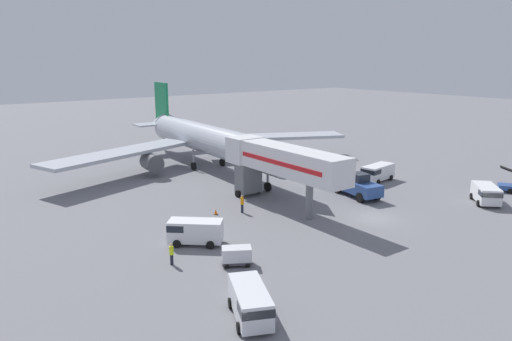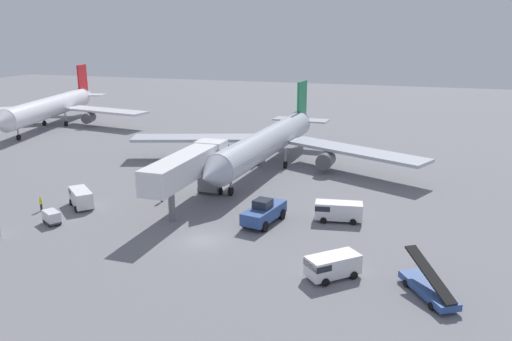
{
  "view_description": "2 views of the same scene",
  "coord_description": "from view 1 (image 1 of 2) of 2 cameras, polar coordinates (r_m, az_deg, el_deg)",
  "views": [
    {
      "loc": [
        -36.26,
        -28.72,
        15.24
      ],
      "look_at": [
        -1.04,
        17.86,
        1.59
      ],
      "focal_mm": 34.04,
      "sensor_mm": 36.0,
      "label": 1
    },
    {
      "loc": [
        19.2,
        -42.8,
        19.99
      ],
      "look_at": [
        -1.21,
        20.82,
        1.51
      ],
      "focal_mm": 36.14,
      "sensor_mm": 36.0,
      "label": 2
    }
  ],
  "objects": [
    {
      "name": "ground_plane",
      "position": [
        48.7,
        13.84,
        -5.48
      ],
      "size": [
        300.0,
        300.0,
        0.0
      ],
      "primitive_type": "plane",
      "color": "slate"
    },
    {
      "name": "airplane_at_gate",
      "position": [
        67.69,
        -5.55,
        3.56
      ],
      "size": [
        46.0,
        42.61,
        11.27
      ],
      "color": "#B7BCC6",
      "rests_on": "ground"
    },
    {
      "name": "jet_bridge",
      "position": [
        49.82,
        2.54,
        1.1
      ],
      "size": [
        3.49,
        16.55,
        6.61
      ],
      "color": "silver",
      "rests_on": "ground"
    },
    {
      "name": "pushback_tug",
      "position": [
        55.37,
        11.81,
        -1.75
      ],
      "size": [
        3.57,
        6.66,
        2.74
      ],
      "color": "#2D4C8E",
      "rests_on": "ground"
    },
    {
      "name": "service_van_mid_right",
      "position": [
        29.69,
        -0.64,
        -15.22
      ],
      "size": [
        3.65,
        5.03,
        1.96
      ],
      "color": "silver",
      "rests_on": "ground"
    },
    {
      "name": "service_van_near_center",
      "position": [
        62.74,
        14.06,
        -0.19
      ],
      "size": [
        5.23,
        2.77,
        2.08
      ],
      "color": "white",
      "rests_on": "ground"
    },
    {
      "name": "service_van_far_left",
      "position": [
        57.18,
        25.44,
        -2.45
      ],
      "size": [
        4.66,
        4.56,
        1.94
      ],
      "color": "white",
      "rests_on": "ground"
    },
    {
      "name": "service_van_mid_left",
      "position": [
        40.96,
        -7.3,
        -7.02
      ],
      "size": [
        4.56,
        4.35,
        2.07
      ],
      "color": "white",
      "rests_on": "ground"
    },
    {
      "name": "baggage_cart_near_left",
      "position": [
        36.89,
        -2.29,
        -9.93
      ],
      "size": [
        2.51,
        2.18,
        1.41
      ],
      "color": "#38383D",
      "rests_on": "ground"
    },
    {
      "name": "ground_crew_worker_foreground",
      "position": [
        48.69,
        -1.63,
        -3.88
      ],
      "size": [
        0.5,
        0.5,
        1.86
      ],
      "color": "#1E2333",
      "rests_on": "ground"
    },
    {
      "name": "ground_crew_worker_midground",
      "position": [
        37.43,
        -9.9,
        -9.58
      ],
      "size": [
        0.4,
        0.4,
        1.7
      ],
      "color": "#1E2333",
      "rests_on": "ground"
    },
    {
      "name": "safety_cone_alpha",
      "position": [
        48.51,
        -4.75,
        -4.85
      ],
      "size": [
        0.37,
        0.37,
        0.57
      ],
      "color": "black",
      "rests_on": "ground"
    }
  ]
}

